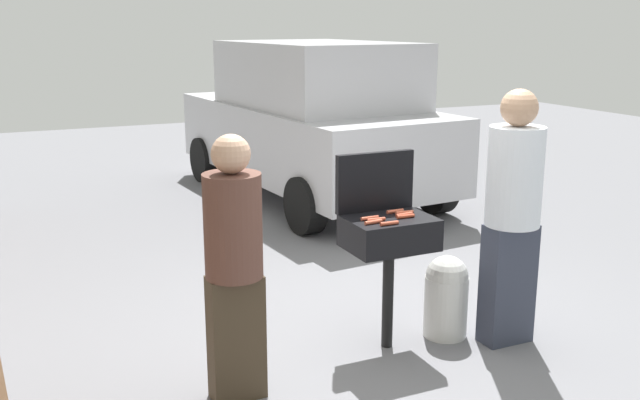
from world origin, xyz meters
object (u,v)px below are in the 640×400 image
hot_dog_3 (395,211)px  hot_dog_6 (373,222)px  hot_dog_0 (376,220)px  hot_dog_1 (404,215)px  propane_tank (446,295)px  hot_dog_5 (389,223)px  hot_dog_7 (406,216)px  hot_dog_4 (404,212)px  parked_minivan (312,120)px  bbq_grill (389,238)px  person_right (513,209)px  hot_dog_2 (370,218)px  person_left (234,260)px

hot_dog_3 → hot_dog_6: same height
hot_dog_0 → hot_dog_1: (0.24, 0.03, 0.00)m
propane_tank → hot_dog_1: bearing=179.4°
hot_dog_5 → hot_dog_7: same height
hot_dog_4 → parked_minivan: bearing=74.3°
bbq_grill → hot_dog_5: size_ratio=7.36×
bbq_grill → person_right: (0.83, -0.28, 0.18)m
hot_dog_0 → propane_tank: bearing=2.6°
parked_minivan → hot_dog_0: bearing=66.4°
hot_dog_4 → propane_tank: bearing=-9.0°
hot_dog_3 → hot_dog_7: 0.15m
bbq_grill → propane_tank: bbq_grill is taller
hot_dog_5 → parked_minivan: size_ratio=0.03×
hot_dog_3 → hot_dog_5: 0.32m
hot_dog_2 → parked_minivan: parked_minivan is taller
bbq_grill → propane_tank: bearing=-2.4°
hot_dog_2 → hot_dog_7: bearing=-14.7°
hot_dog_3 → propane_tank: (0.39, -0.11, -0.65)m
hot_dog_6 → hot_dog_7: size_ratio=1.00×
hot_dog_4 → parked_minivan: 4.52m
hot_dog_3 → hot_dog_6: 0.33m
person_right → propane_tank: bearing=-48.0°
hot_dog_3 → propane_tank: 0.76m
hot_dog_4 → hot_dog_6: same height
hot_dog_2 → propane_tank: 0.91m
hot_dog_0 → hot_dog_3: size_ratio=1.00×
person_right → hot_dog_2: bearing=-27.2°
parked_minivan → hot_dog_5: bearing=67.3°
person_right → person_left: bearing=-11.9°
person_left → parked_minivan: size_ratio=0.36×
hot_dog_2 → parked_minivan: size_ratio=0.03×
hot_dog_7 → person_left: (-1.29, -0.19, -0.08)m
hot_dog_0 → hot_dog_2: same height
hot_dog_2 → hot_dog_4: (0.29, 0.03, 0.00)m
parked_minivan → propane_tank: bearing=73.7°
hot_dog_4 → hot_dog_7: bearing=-116.7°
hot_dog_6 → hot_dog_0: bearing=44.1°
hot_dog_0 → hot_dog_2: 0.06m
hot_dog_0 → hot_dog_2: size_ratio=1.00×
hot_dog_1 → person_left: bearing=-170.1°
propane_tank → person_right: size_ratio=0.34×
hot_dog_2 → hot_dog_3: 0.26m
hot_dog_0 → parked_minivan: bearing=71.4°
hot_dog_6 → propane_tank: size_ratio=0.21×
hot_dog_3 → hot_dog_7: (-0.00, -0.15, 0.00)m
hot_dog_3 → bbq_grill: bearing=-137.4°
hot_dog_1 → parked_minivan: (1.26, 4.41, 0.06)m
hot_dog_4 → person_right: person_right is taller
hot_dog_3 → propane_tank: bearing=-16.0°
person_left → hot_dog_6: bearing=10.9°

